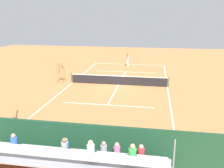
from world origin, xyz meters
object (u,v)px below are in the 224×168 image
umpire_chair (61,71)px  tennis_player (128,59)px  line_judge (16,126)px  tennis_net (119,80)px  bleacher_stand (72,158)px  equipment_bag (107,153)px  courtside_bench (138,148)px  tennis_racket (123,66)px  tennis_ball_near (134,67)px

umpire_chair → tennis_player: bearing=-122.0°
tennis_player → line_judge: 22.80m
tennis_net → bleacher_stand: bearing=90.6°
tennis_net → umpire_chair: bearing=1.4°
tennis_net → equipment_bag: (-1.36, 13.40, -0.32)m
tennis_net → line_judge: (4.03, 12.84, 0.51)m
tennis_net → equipment_bag: bearing=95.8°
courtside_bench → tennis_player: 23.10m
tennis_net → tennis_racket: tennis_net is taller
bleacher_stand → tennis_ball_near: bleacher_stand is taller
line_judge → tennis_player: bearing=-99.9°
bleacher_stand → courtside_bench: bleacher_stand is taller
courtside_bench → tennis_ball_near: size_ratio=27.27×
courtside_bench → tennis_racket: (3.79, -23.19, -0.54)m
bleacher_stand → equipment_bag: (-1.21, -1.94, -0.77)m
tennis_net → bleacher_stand: (-0.15, 15.34, 0.45)m
umpire_chair → courtside_bench: (-9.15, 13.12, -0.76)m
umpire_chair → tennis_ball_near: umpire_chair is taller
tennis_net → bleacher_stand: size_ratio=1.14×
equipment_bag → tennis_racket: bearing=-84.6°
tennis_player → umpire_chair: bearing=58.0°
bleacher_stand → line_judge: 4.87m
courtside_bench → equipment_bag: size_ratio=2.00×
tennis_racket → equipment_bag: bearing=95.4°
bleacher_stand → tennis_racket: bleacher_stand is taller
bleacher_stand → equipment_bag: bleacher_stand is taller
bleacher_stand → umpire_chair: bearing=-67.3°
line_judge → umpire_chair: bearing=-80.3°
tennis_net → tennis_player: 9.63m
umpire_chair → courtside_bench: bearing=124.9°
tennis_player → line_judge: size_ratio=1.00×
bleacher_stand → courtside_bench: 3.50m
umpire_chair → equipment_bag: (-7.56, 13.25, -1.13)m
bleacher_stand → line_judge: bleacher_stand is taller
courtside_bench → tennis_racket: bearing=-80.7°
tennis_player → tennis_racket: size_ratio=3.43×
umpire_chair → courtside_bench: 16.02m
bleacher_stand → tennis_ball_near: (-0.70, -24.41, -0.92)m
equipment_bag → tennis_racket: size_ratio=1.60×
tennis_net → line_judge: line_judge is taller
tennis_player → line_judge: same height
umpire_chair → tennis_player: 11.52m
courtside_bench → tennis_ball_near: courtside_bench is taller
tennis_player → courtside_bench: bearing=97.6°
courtside_bench → tennis_racket: 23.51m
equipment_bag → tennis_player: 23.08m
tennis_player → tennis_ball_near: size_ratio=29.18×
umpire_chair → tennis_ball_near: (-7.05, -9.22, -1.28)m
tennis_ball_near → tennis_racket: bearing=-26.7°
tennis_net → tennis_racket: size_ratio=18.32×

